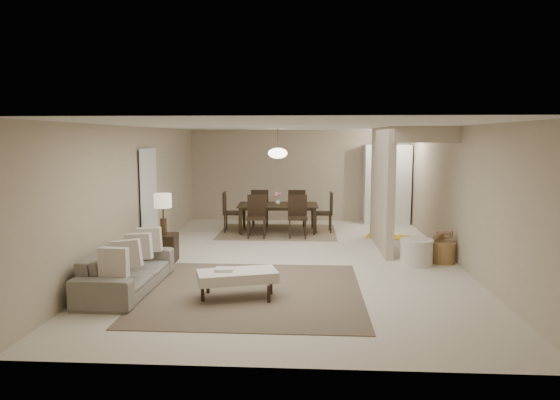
# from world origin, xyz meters

# --- Properties ---
(floor) EXTENTS (9.00, 9.00, 0.00)m
(floor) POSITION_xyz_m (0.00, 0.00, 0.00)
(floor) COLOR beige
(floor) RESTS_ON ground
(ceiling) EXTENTS (9.00, 9.00, 0.00)m
(ceiling) POSITION_xyz_m (0.00, 0.00, 2.50)
(ceiling) COLOR white
(ceiling) RESTS_ON back_wall
(back_wall) EXTENTS (6.00, 0.00, 6.00)m
(back_wall) POSITION_xyz_m (0.00, 4.50, 1.25)
(back_wall) COLOR tan
(back_wall) RESTS_ON floor
(left_wall) EXTENTS (0.00, 9.00, 9.00)m
(left_wall) POSITION_xyz_m (-3.00, 0.00, 1.25)
(left_wall) COLOR tan
(left_wall) RESTS_ON floor
(right_wall) EXTENTS (0.00, 9.00, 9.00)m
(right_wall) POSITION_xyz_m (3.00, 0.00, 1.25)
(right_wall) COLOR tan
(right_wall) RESTS_ON floor
(partition) EXTENTS (0.15, 2.50, 2.50)m
(partition) POSITION_xyz_m (1.80, 1.25, 1.25)
(partition) COLOR tan
(partition) RESTS_ON floor
(doorway) EXTENTS (0.04, 0.90, 2.04)m
(doorway) POSITION_xyz_m (-2.97, 0.60, 1.02)
(doorway) COLOR black
(doorway) RESTS_ON floor
(pantry_cabinet) EXTENTS (1.20, 0.55, 2.10)m
(pantry_cabinet) POSITION_xyz_m (2.35, 4.15, 1.05)
(pantry_cabinet) COLOR white
(pantry_cabinet) RESTS_ON floor
(flush_light) EXTENTS (0.44, 0.44, 0.05)m
(flush_light) POSITION_xyz_m (2.30, 3.20, 2.46)
(flush_light) COLOR white
(flush_light) RESTS_ON ceiling
(living_rug) EXTENTS (3.20, 3.20, 0.01)m
(living_rug) POSITION_xyz_m (-0.53, -2.05, 0.01)
(living_rug) COLOR brown
(living_rug) RESTS_ON floor
(sofa) EXTENTS (2.14, 0.86, 0.62)m
(sofa) POSITION_xyz_m (-2.45, -2.05, 0.31)
(sofa) COLOR gray
(sofa) RESTS_ON floor
(ottoman_bench) EXTENTS (1.22, 0.82, 0.40)m
(ottoman_bench) POSITION_xyz_m (-0.73, -2.35, 0.32)
(ottoman_bench) COLOR beige
(ottoman_bench) RESTS_ON living_rug
(side_table) EXTENTS (0.49, 0.49, 0.51)m
(side_table) POSITION_xyz_m (-2.40, -0.31, 0.26)
(side_table) COLOR black
(side_table) RESTS_ON floor
(table_lamp) EXTENTS (0.32, 0.32, 0.76)m
(table_lamp) POSITION_xyz_m (-2.40, -0.31, 1.08)
(table_lamp) COLOR #48341F
(table_lamp) RESTS_ON side_table
(round_pouf) EXTENTS (0.59, 0.59, 0.46)m
(round_pouf) POSITION_xyz_m (2.23, -0.27, 0.23)
(round_pouf) COLOR beige
(round_pouf) RESTS_ON floor
(wicker_basket) EXTENTS (0.47, 0.47, 0.38)m
(wicker_basket) POSITION_xyz_m (2.75, -0.08, 0.19)
(wicker_basket) COLOR #96663C
(wicker_basket) RESTS_ON floor
(dining_rug) EXTENTS (2.80, 2.10, 0.01)m
(dining_rug) POSITION_xyz_m (-0.47, 2.70, 0.01)
(dining_rug) COLOR #846B52
(dining_rug) RESTS_ON floor
(dining_table) EXTENTS (1.97, 1.15, 0.68)m
(dining_table) POSITION_xyz_m (-0.47, 2.70, 0.34)
(dining_table) COLOR black
(dining_table) RESTS_ON dining_rug
(dining_chairs) EXTENTS (2.64, 1.95, 0.98)m
(dining_chairs) POSITION_xyz_m (-0.47, 2.70, 0.49)
(dining_chairs) COLOR black
(dining_chairs) RESTS_ON dining_rug
(vase) EXTENTS (0.13, 0.13, 0.13)m
(vase) POSITION_xyz_m (-0.47, 2.70, 0.74)
(vase) COLOR white
(vase) RESTS_ON dining_table
(yellow_mat) EXTENTS (1.07, 0.80, 0.01)m
(yellow_mat) POSITION_xyz_m (2.10, 2.25, 0.01)
(yellow_mat) COLOR gold
(yellow_mat) RESTS_ON floor
(pendant_light) EXTENTS (0.46, 0.46, 0.71)m
(pendant_light) POSITION_xyz_m (-0.47, 2.70, 1.92)
(pendant_light) COLOR #48341F
(pendant_light) RESTS_ON ceiling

